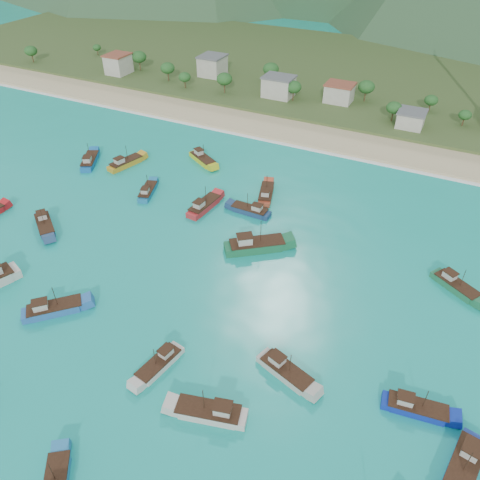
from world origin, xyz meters
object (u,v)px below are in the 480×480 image
at_px(boat_13, 126,163).
at_px(boat_25, 45,225).
at_px(boat_16, 463,468).
at_px(boat_6, 90,161).
at_px(boat_0, 148,192).
at_px(boat_7, 159,364).
at_px(boat_20, 204,206).
at_px(boat_24, 250,211).
at_px(boat_1, 203,159).
at_px(boat_19, 210,413).
at_px(boat_18, 416,408).
at_px(boat_8, 456,286).
at_px(boat_27, 54,309).
at_px(boat_28, 266,194).
at_px(boat_21, 285,372).
at_px(boat_2, 256,246).

bearing_deg(boat_13, boat_25, -71.59).
bearing_deg(boat_16, boat_6, -13.57).
bearing_deg(boat_25, boat_16, 115.56).
bearing_deg(boat_0, boat_13, 127.29).
bearing_deg(boat_7, boat_16, -165.26).
bearing_deg(boat_0, boat_20, -17.24).
distance_m(boat_16, boat_24, 65.70).
bearing_deg(boat_25, boat_1, -164.08).
distance_m(boat_6, boat_19, 84.69).
xyz_separation_m(boat_1, boat_24, (22.52, -17.13, -0.07)).
relative_size(boat_18, boat_24, 1.02).
relative_size(boat_7, boat_13, 0.87).
bearing_deg(boat_19, boat_8, -47.48).
xyz_separation_m(boat_20, boat_24, (10.51, 3.09, -0.10)).
bearing_deg(boat_7, boat_13, -38.10).
xyz_separation_m(boat_0, boat_27, (8.36, -40.63, 0.17)).
distance_m(boat_6, boat_20, 39.54).
relative_size(boat_19, boat_20, 1.03).
bearing_deg(boat_1, boat_20, 60.96).
height_order(boat_8, boat_16, boat_16).
relative_size(boat_13, boat_19, 0.98).
relative_size(boat_0, boat_20, 0.88).
distance_m(boat_7, boat_27, 23.61).
bearing_deg(boat_27, boat_8, 76.04).
xyz_separation_m(boat_13, boat_20, (29.59, -9.08, 0.02)).
xyz_separation_m(boat_0, boat_7, (31.91, -42.29, -0.00)).
distance_m(boat_8, boat_16, 36.50).
xyz_separation_m(boat_24, boat_28, (0.39, 8.30, 0.05)).
bearing_deg(boat_16, boat_1, -28.58).
bearing_deg(boat_21, boat_1, -121.59).
xyz_separation_m(boat_2, boat_18, (36.52, -24.12, -0.35)).
height_order(boat_20, boat_28, boat_20).
xyz_separation_m(boat_0, boat_28, (26.68, 11.72, 0.11)).
bearing_deg(boat_20, boat_2, -21.18).
xyz_separation_m(boat_2, boat_24, (-6.80, 11.79, -0.35)).
bearing_deg(boat_21, boat_6, -100.68).
bearing_deg(boat_25, boat_28, 167.39).
relative_size(boat_16, boat_25, 1.15).
bearing_deg(boat_28, boat_8, -34.71).
distance_m(boat_2, boat_20, 19.38).
xyz_separation_m(boat_19, boat_20, (-27.46, 46.61, -0.01)).
bearing_deg(boat_19, boat_25, 52.19).
xyz_separation_m(boat_7, boat_13, (-45.72, 51.69, 0.14)).
relative_size(boat_25, boat_28, 0.96).
bearing_deg(boat_20, boat_7, -63.74).
relative_size(boat_18, boat_19, 0.89).
height_order(boat_1, boat_28, boat_1).
bearing_deg(boat_21, boat_25, -83.25).
relative_size(boat_0, boat_13, 0.87).
xyz_separation_m(boat_1, boat_6, (-27.11, -14.49, 0.02)).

